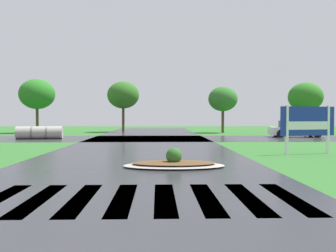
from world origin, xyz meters
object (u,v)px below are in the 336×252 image
Objects in this scene: drainage_pipe_stack at (40,133)px; median_island at (174,163)px; car_silver_hatch at (295,129)px; estate_billboard at (308,123)px.

median_island is at bearing -58.94° from drainage_pipe_stack.
drainage_pipe_stack is (-20.56, -2.27, -0.14)m from car_silver_hatch.
estate_billboard is 7.82m from median_island.
median_island is 0.79× the size of car_silver_hatch.
estate_billboard is 14.66m from car_silver_hatch.
median_island is 21.25m from car_silver_hatch.
car_silver_hatch is at bearing -123.00° from estate_billboard.
car_silver_hatch is (10.96, 18.19, 0.50)m from median_island.
drainage_pipe_stack is at bearing 121.06° from median_island.
estate_billboard is 19.82m from drainage_pipe_stack.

